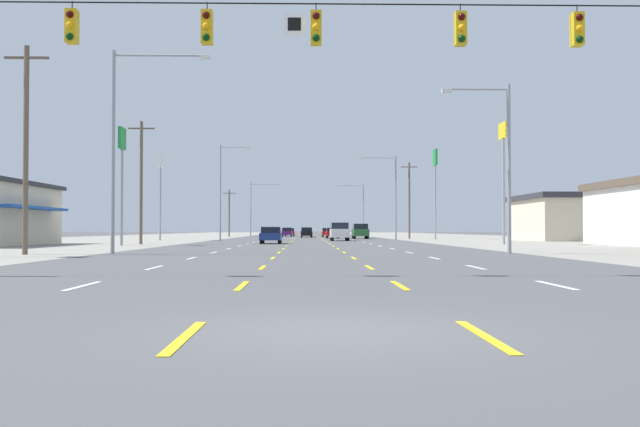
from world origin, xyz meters
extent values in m
plane|color=#4C4C4F|center=(0.00, 66.00, 0.00)|extent=(572.00, 572.00, 0.00)
cube|color=gray|center=(-24.75, 66.00, 0.00)|extent=(28.00, 440.00, 0.01)
cube|color=gray|center=(24.75, 66.00, 0.00)|extent=(28.00, 440.00, 0.01)
cube|color=white|center=(-5.25, 7.00, 0.01)|extent=(0.14, 2.60, 0.01)
cube|color=white|center=(-5.25, 14.50, 0.01)|extent=(0.14, 2.60, 0.01)
cube|color=white|center=(-5.25, 22.00, 0.01)|extent=(0.14, 2.60, 0.01)
cube|color=white|center=(-5.25, 29.50, 0.01)|extent=(0.14, 2.60, 0.01)
cube|color=white|center=(-5.25, 37.00, 0.01)|extent=(0.14, 2.60, 0.01)
cube|color=white|center=(-5.25, 44.50, 0.01)|extent=(0.14, 2.60, 0.01)
cube|color=white|center=(-5.25, 52.00, 0.01)|extent=(0.14, 2.60, 0.01)
cube|color=white|center=(-5.25, 59.50, 0.01)|extent=(0.14, 2.60, 0.01)
cube|color=white|center=(-5.25, 67.00, 0.01)|extent=(0.14, 2.60, 0.01)
cube|color=white|center=(-5.25, 74.50, 0.01)|extent=(0.14, 2.60, 0.01)
cube|color=white|center=(-5.25, 82.00, 0.01)|extent=(0.14, 2.60, 0.01)
cube|color=white|center=(-5.25, 89.50, 0.01)|extent=(0.14, 2.60, 0.01)
cube|color=white|center=(-5.25, 97.00, 0.01)|extent=(0.14, 2.60, 0.01)
cube|color=white|center=(-5.25, 104.50, 0.01)|extent=(0.14, 2.60, 0.01)
cube|color=white|center=(-5.25, 112.00, 0.01)|extent=(0.14, 2.60, 0.01)
cube|color=white|center=(-5.25, 119.50, 0.01)|extent=(0.14, 2.60, 0.01)
cube|color=white|center=(-5.25, 127.00, 0.01)|extent=(0.14, 2.60, 0.01)
cube|color=white|center=(-5.25, 134.50, 0.01)|extent=(0.14, 2.60, 0.01)
cube|color=white|center=(-5.25, 142.00, 0.01)|extent=(0.14, 2.60, 0.01)
cube|color=white|center=(-5.25, 149.50, 0.01)|extent=(0.14, 2.60, 0.01)
cube|color=white|center=(-5.25, 157.00, 0.01)|extent=(0.14, 2.60, 0.01)
cube|color=white|center=(-5.25, 164.50, 0.01)|extent=(0.14, 2.60, 0.01)
cube|color=white|center=(-5.25, 172.00, 0.01)|extent=(0.14, 2.60, 0.01)
cube|color=white|center=(-5.25, 179.50, 0.01)|extent=(0.14, 2.60, 0.01)
cube|color=white|center=(-5.25, 187.00, 0.01)|extent=(0.14, 2.60, 0.01)
cube|color=white|center=(-5.25, 194.50, 0.01)|extent=(0.14, 2.60, 0.01)
cube|color=white|center=(-5.25, 202.00, 0.01)|extent=(0.14, 2.60, 0.01)
cube|color=white|center=(-5.25, 209.50, 0.01)|extent=(0.14, 2.60, 0.01)
cube|color=white|center=(-5.25, 217.00, 0.01)|extent=(0.14, 2.60, 0.01)
cube|color=yellow|center=(-1.75, -0.50, 0.01)|extent=(0.14, 2.60, 0.01)
cube|color=yellow|center=(-1.75, 7.00, 0.01)|extent=(0.14, 2.60, 0.01)
cube|color=yellow|center=(-1.75, 14.50, 0.01)|extent=(0.14, 2.60, 0.01)
cube|color=yellow|center=(-1.75, 22.00, 0.01)|extent=(0.14, 2.60, 0.01)
cube|color=yellow|center=(-1.75, 29.50, 0.01)|extent=(0.14, 2.60, 0.01)
cube|color=yellow|center=(-1.75, 37.00, 0.01)|extent=(0.14, 2.60, 0.01)
cube|color=yellow|center=(-1.75, 44.50, 0.01)|extent=(0.14, 2.60, 0.01)
cube|color=yellow|center=(-1.75, 52.00, 0.01)|extent=(0.14, 2.60, 0.01)
cube|color=yellow|center=(-1.75, 59.50, 0.01)|extent=(0.14, 2.60, 0.01)
cube|color=yellow|center=(-1.75, 67.00, 0.01)|extent=(0.14, 2.60, 0.01)
cube|color=yellow|center=(-1.75, 74.50, 0.01)|extent=(0.14, 2.60, 0.01)
cube|color=yellow|center=(-1.75, 82.00, 0.01)|extent=(0.14, 2.60, 0.01)
cube|color=yellow|center=(-1.75, 89.50, 0.01)|extent=(0.14, 2.60, 0.01)
cube|color=yellow|center=(-1.75, 97.00, 0.01)|extent=(0.14, 2.60, 0.01)
cube|color=yellow|center=(-1.75, 104.50, 0.01)|extent=(0.14, 2.60, 0.01)
cube|color=yellow|center=(-1.75, 112.00, 0.01)|extent=(0.14, 2.60, 0.01)
cube|color=yellow|center=(-1.75, 119.50, 0.01)|extent=(0.14, 2.60, 0.01)
cube|color=yellow|center=(-1.75, 127.00, 0.01)|extent=(0.14, 2.60, 0.01)
cube|color=yellow|center=(-1.75, 134.50, 0.01)|extent=(0.14, 2.60, 0.01)
cube|color=yellow|center=(-1.75, 142.00, 0.01)|extent=(0.14, 2.60, 0.01)
cube|color=yellow|center=(-1.75, 149.50, 0.01)|extent=(0.14, 2.60, 0.01)
cube|color=yellow|center=(-1.75, 157.00, 0.01)|extent=(0.14, 2.60, 0.01)
cube|color=yellow|center=(-1.75, 164.50, 0.01)|extent=(0.14, 2.60, 0.01)
cube|color=yellow|center=(-1.75, 172.00, 0.01)|extent=(0.14, 2.60, 0.01)
cube|color=yellow|center=(-1.75, 179.50, 0.01)|extent=(0.14, 2.60, 0.01)
cube|color=yellow|center=(-1.75, 187.00, 0.01)|extent=(0.14, 2.60, 0.01)
cube|color=yellow|center=(-1.75, 194.50, 0.01)|extent=(0.14, 2.60, 0.01)
cube|color=yellow|center=(-1.75, 202.00, 0.01)|extent=(0.14, 2.60, 0.01)
cube|color=yellow|center=(-1.75, 209.50, 0.01)|extent=(0.14, 2.60, 0.01)
cube|color=yellow|center=(-1.75, 217.00, 0.01)|extent=(0.14, 2.60, 0.01)
cube|color=yellow|center=(1.75, -0.50, 0.01)|extent=(0.14, 2.60, 0.01)
cube|color=yellow|center=(1.75, 7.00, 0.01)|extent=(0.14, 2.60, 0.01)
cube|color=yellow|center=(1.75, 14.50, 0.01)|extent=(0.14, 2.60, 0.01)
cube|color=yellow|center=(1.75, 22.00, 0.01)|extent=(0.14, 2.60, 0.01)
cube|color=yellow|center=(1.75, 29.50, 0.01)|extent=(0.14, 2.60, 0.01)
cube|color=yellow|center=(1.75, 37.00, 0.01)|extent=(0.14, 2.60, 0.01)
cube|color=yellow|center=(1.75, 44.50, 0.01)|extent=(0.14, 2.60, 0.01)
cube|color=yellow|center=(1.75, 52.00, 0.01)|extent=(0.14, 2.60, 0.01)
cube|color=yellow|center=(1.75, 59.50, 0.01)|extent=(0.14, 2.60, 0.01)
cube|color=yellow|center=(1.75, 67.00, 0.01)|extent=(0.14, 2.60, 0.01)
cube|color=yellow|center=(1.75, 74.50, 0.01)|extent=(0.14, 2.60, 0.01)
cube|color=yellow|center=(1.75, 82.00, 0.01)|extent=(0.14, 2.60, 0.01)
cube|color=yellow|center=(1.75, 89.50, 0.01)|extent=(0.14, 2.60, 0.01)
cube|color=yellow|center=(1.75, 97.00, 0.01)|extent=(0.14, 2.60, 0.01)
cube|color=yellow|center=(1.75, 104.50, 0.01)|extent=(0.14, 2.60, 0.01)
cube|color=yellow|center=(1.75, 112.00, 0.01)|extent=(0.14, 2.60, 0.01)
cube|color=yellow|center=(1.75, 119.50, 0.01)|extent=(0.14, 2.60, 0.01)
cube|color=yellow|center=(1.75, 127.00, 0.01)|extent=(0.14, 2.60, 0.01)
cube|color=yellow|center=(1.75, 134.50, 0.01)|extent=(0.14, 2.60, 0.01)
cube|color=yellow|center=(1.75, 142.00, 0.01)|extent=(0.14, 2.60, 0.01)
cube|color=yellow|center=(1.75, 149.50, 0.01)|extent=(0.14, 2.60, 0.01)
cube|color=yellow|center=(1.75, 157.00, 0.01)|extent=(0.14, 2.60, 0.01)
cube|color=yellow|center=(1.75, 164.50, 0.01)|extent=(0.14, 2.60, 0.01)
cube|color=yellow|center=(1.75, 172.00, 0.01)|extent=(0.14, 2.60, 0.01)
cube|color=yellow|center=(1.75, 179.50, 0.01)|extent=(0.14, 2.60, 0.01)
cube|color=yellow|center=(1.75, 187.00, 0.01)|extent=(0.14, 2.60, 0.01)
cube|color=yellow|center=(1.75, 194.50, 0.01)|extent=(0.14, 2.60, 0.01)
cube|color=yellow|center=(1.75, 202.00, 0.01)|extent=(0.14, 2.60, 0.01)
cube|color=yellow|center=(1.75, 209.50, 0.01)|extent=(0.14, 2.60, 0.01)
cube|color=yellow|center=(1.75, 217.00, 0.01)|extent=(0.14, 2.60, 0.01)
cube|color=white|center=(5.25, 7.00, 0.01)|extent=(0.14, 2.60, 0.01)
cube|color=white|center=(5.25, 14.50, 0.01)|extent=(0.14, 2.60, 0.01)
cube|color=white|center=(5.25, 22.00, 0.01)|extent=(0.14, 2.60, 0.01)
cube|color=white|center=(5.25, 29.50, 0.01)|extent=(0.14, 2.60, 0.01)
cube|color=white|center=(5.25, 37.00, 0.01)|extent=(0.14, 2.60, 0.01)
cube|color=white|center=(5.25, 44.50, 0.01)|extent=(0.14, 2.60, 0.01)
cube|color=white|center=(5.25, 52.00, 0.01)|extent=(0.14, 2.60, 0.01)
cube|color=white|center=(5.25, 59.50, 0.01)|extent=(0.14, 2.60, 0.01)
cube|color=white|center=(5.25, 67.00, 0.01)|extent=(0.14, 2.60, 0.01)
cube|color=white|center=(5.25, 74.50, 0.01)|extent=(0.14, 2.60, 0.01)
cube|color=white|center=(5.25, 82.00, 0.01)|extent=(0.14, 2.60, 0.01)
cube|color=white|center=(5.25, 89.50, 0.01)|extent=(0.14, 2.60, 0.01)
cube|color=white|center=(5.25, 97.00, 0.01)|extent=(0.14, 2.60, 0.01)
cube|color=white|center=(5.25, 104.50, 0.01)|extent=(0.14, 2.60, 0.01)
cube|color=white|center=(5.25, 112.00, 0.01)|extent=(0.14, 2.60, 0.01)
cube|color=white|center=(5.25, 119.50, 0.01)|extent=(0.14, 2.60, 0.01)
cube|color=white|center=(5.25, 127.00, 0.01)|extent=(0.14, 2.60, 0.01)
cube|color=white|center=(5.25, 134.50, 0.01)|extent=(0.14, 2.60, 0.01)
cube|color=white|center=(5.25, 142.00, 0.01)|extent=(0.14, 2.60, 0.01)
cube|color=white|center=(5.25, 149.50, 0.01)|extent=(0.14, 2.60, 0.01)
cube|color=white|center=(5.25, 157.00, 0.01)|extent=(0.14, 2.60, 0.01)
cube|color=white|center=(5.25, 164.50, 0.01)|extent=(0.14, 2.60, 0.01)
cube|color=white|center=(5.25, 172.00, 0.01)|extent=(0.14, 2.60, 0.01)
cube|color=white|center=(5.25, 179.50, 0.01)|extent=(0.14, 2.60, 0.01)
cube|color=white|center=(5.25, 187.00, 0.01)|extent=(0.14, 2.60, 0.01)
cube|color=white|center=(5.25, 194.50, 0.01)|extent=(0.14, 2.60, 0.01)
cube|color=white|center=(5.25, 202.00, 0.01)|extent=(0.14, 2.60, 0.01)
cube|color=white|center=(5.25, 209.50, 0.01)|extent=(0.14, 2.60, 0.01)
cube|color=white|center=(5.25, 217.00, 0.01)|extent=(0.14, 2.60, 0.01)
cylinder|color=black|center=(0.00, 10.69, 7.47)|extent=(26.24, 0.04, 0.04)
cube|color=white|center=(-0.65, 10.63, 6.88)|extent=(0.60, 0.04, 0.60)
cube|color=black|center=(-0.65, 10.60, 6.88)|extent=(0.36, 0.01, 0.36)
cube|color=gold|center=(3.92, 10.59, 6.77)|extent=(0.30, 0.34, 0.92)
cylinder|color=black|center=(3.92, 10.59, 7.35)|extent=(0.03, 0.03, 0.24)
sphere|color=#2F0402|center=(3.92, 10.40, 7.05)|extent=(0.20, 0.20, 0.20)
sphere|color=#F29E0C|center=(3.92, 10.40, 6.75)|extent=(0.20, 0.20, 0.20)
sphere|color=black|center=(3.92, 10.40, 6.45)|extent=(0.20, 0.20, 0.20)
cube|color=gold|center=(-6.70, 10.59, 6.77)|extent=(0.30, 0.34, 0.92)
cylinder|color=black|center=(-6.70, 10.59, 7.35)|extent=(0.03, 0.03, 0.24)
sphere|color=#2F0402|center=(-6.70, 10.40, 7.05)|extent=(0.20, 0.20, 0.20)
sphere|color=#F29E0C|center=(-6.70, 10.40, 6.75)|extent=(0.20, 0.20, 0.20)
sphere|color=black|center=(-6.70, 10.40, 6.45)|extent=(0.20, 0.20, 0.20)
cube|color=gold|center=(7.16, 10.59, 6.77)|extent=(0.30, 0.34, 0.92)
cylinder|color=black|center=(7.16, 10.59, 7.35)|extent=(0.03, 0.03, 0.24)
sphere|color=#2F0402|center=(7.16, 10.40, 7.05)|extent=(0.20, 0.20, 0.20)
sphere|color=#F29E0C|center=(7.16, 10.40, 6.75)|extent=(0.20, 0.20, 0.20)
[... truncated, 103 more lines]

